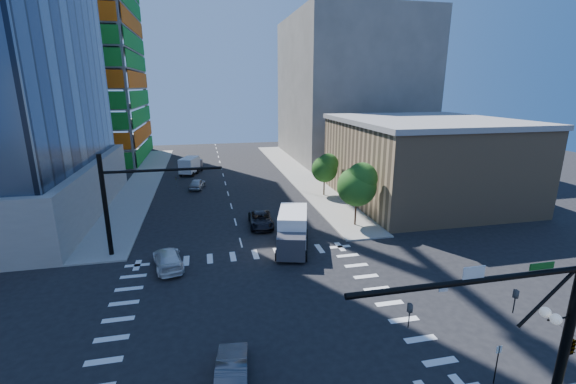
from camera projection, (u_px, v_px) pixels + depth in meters
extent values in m
plane|color=black|center=(259.00, 311.00, 25.74)|extent=(160.00, 160.00, 0.00)
cube|color=silver|center=(259.00, 311.00, 25.74)|extent=(20.00, 20.00, 0.01)
cube|color=gray|center=(297.00, 174.00, 65.98)|extent=(5.00, 60.00, 0.15)
cube|color=gray|center=(144.00, 181.00, 60.79)|extent=(5.00, 60.00, 0.15)
cube|color=#178326|center=(134.00, 33.00, 74.52)|extent=(0.12, 24.00, 49.00)
cube|color=#D1550C|center=(36.00, 20.00, 60.04)|extent=(24.00, 0.12, 49.00)
cube|color=#8D7252|center=(423.00, 162.00, 50.32)|extent=(20.00, 22.00, 10.00)
cube|color=gray|center=(427.00, 121.00, 48.92)|extent=(20.50, 22.50, 0.60)
cube|color=#605B56|center=(349.00, 89.00, 79.42)|extent=(24.00, 30.00, 28.00)
cylinder|color=black|center=(569.00, 331.00, 16.07)|extent=(0.40, 0.40, 9.00)
cylinder|color=black|center=(473.00, 281.00, 14.26)|extent=(10.00, 0.24, 0.24)
cylinder|color=black|center=(548.00, 297.00, 15.30)|extent=(2.50, 0.14, 2.50)
imported|color=black|center=(514.00, 301.00, 14.97)|extent=(0.16, 0.20, 1.00)
imported|color=black|center=(409.00, 316.00, 14.03)|extent=(0.16, 0.20, 1.00)
imported|color=black|center=(570.00, 344.00, 16.29)|extent=(0.53, 2.48, 1.00)
cube|color=white|center=(474.00, 273.00, 14.17)|extent=(0.90, 0.04, 0.50)
cube|color=#0C5617|center=(542.00, 266.00, 14.81)|extent=(1.10, 0.04, 0.28)
cylinder|color=black|center=(560.00, 318.00, 15.76)|extent=(1.20, 0.08, 0.08)
sphere|color=white|center=(545.00, 312.00, 15.84)|extent=(0.44, 0.44, 0.44)
sphere|color=white|center=(556.00, 319.00, 15.37)|extent=(0.44, 0.44, 0.44)
cylinder|color=black|center=(105.00, 206.00, 32.95)|extent=(0.40, 0.40, 9.00)
cylinder|color=black|center=(163.00, 170.00, 33.22)|extent=(10.00, 0.24, 0.24)
imported|color=black|center=(176.00, 182.00, 33.72)|extent=(0.16, 0.20, 1.00)
cylinder|color=#382316|center=(355.00, 214.00, 41.18)|extent=(0.20, 0.20, 2.27)
sphere|color=#174412|center=(357.00, 187.00, 40.36)|extent=(4.16, 4.16, 4.16)
sphere|color=#2F6822|center=(362.00, 178.00, 39.90)|extent=(3.25, 3.25, 3.25)
cylinder|color=#382316|center=(324.00, 188.00, 52.59)|extent=(0.20, 0.20, 1.92)
sphere|color=#174412|center=(324.00, 169.00, 51.89)|extent=(3.52, 3.52, 3.52)
sphere|color=#2F6822|center=(328.00, 164.00, 51.47)|extent=(2.75, 2.75, 2.75)
cylinder|color=black|center=(496.00, 365.00, 19.20)|extent=(0.06, 0.06, 2.20)
cube|color=silver|center=(499.00, 350.00, 18.96)|extent=(0.30, 0.03, 0.40)
imported|color=black|center=(261.00, 220.00, 41.19)|extent=(2.70, 5.39, 1.46)
imported|color=white|center=(168.00, 259.00, 31.80)|extent=(3.07, 5.51, 1.51)
imported|color=#A2A6A9|center=(197.00, 184.00, 56.36)|extent=(2.65, 4.71, 1.51)
imported|color=#454549|center=(232.00, 371.00, 19.29)|extent=(2.06, 4.64, 1.48)
cube|color=silver|center=(292.00, 229.00, 34.98)|extent=(3.86, 5.78, 2.75)
cube|color=#3D3D44|center=(292.00, 236.00, 35.16)|extent=(2.86, 2.49, 2.01)
cube|color=silver|center=(191.00, 164.00, 65.86)|extent=(3.52, 5.03, 2.38)
cube|color=#3D3D44|center=(191.00, 167.00, 66.02)|extent=(2.51, 2.22, 1.74)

